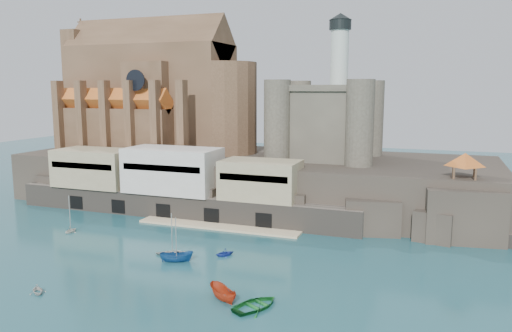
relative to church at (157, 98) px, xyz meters
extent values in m
plane|color=#194953|center=(24.13, -41.85, -22.13)|extent=(300.00, 300.00, 0.00)
cube|color=#29231E|center=(24.13, -1.85, -17.13)|extent=(100.00, 34.00, 10.00)
cube|color=#29231E|center=(-13.87, -18.35, -19.13)|extent=(9.00, 5.00, 6.00)
cube|color=#29231E|center=(2.13, -18.35, -19.13)|extent=(9.00, 5.00, 6.00)
cube|color=#29231E|center=(19.13, -18.35, -19.13)|extent=(9.00, 5.00, 6.00)
cube|color=#29231E|center=(36.13, -18.35, -19.13)|extent=(9.00, 5.00, 6.00)
cube|color=#29231E|center=(52.13, -18.35, -19.13)|extent=(9.00, 5.00, 6.00)
cube|color=#62584E|center=(16.13, -19.35, -19.88)|extent=(70.00, 6.00, 4.50)
cube|color=beige|center=(26.13, -23.85, -21.98)|extent=(30.00, 4.00, 0.40)
cube|color=black|center=(-5.87, -22.25, -20.53)|extent=(3.00, 0.40, 2.60)
cube|color=black|center=(4.13, -22.25, -20.53)|extent=(3.00, 0.40, 2.60)
cube|color=black|center=(14.13, -22.25, -20.53)|extent=(3.00, 0.40, 2.60)
cube|color=black|center=(24.13, -22.25, -20.53)|extent=(3.00, 0.40, 2.60)
cube|color=black|center=(34.13, -22.25, -20.53)|extent=(3.00, 0.40, 2.60)
cube|color=tan|center=(-3.87, -18.35, -13.88)|extent=(16.00, 9.00, 7.50)
cube|color=beige|center=(14.13, -18.35, -13.38)|extent=(18.00, 9.00, 8.50)
cube|color=tan|center=(32.13, -18.35, -14.13)|extent=(14.00, 8.00, 7.00)
cube|color=brown|center=(-1.87, 0.15, -0.13)|extent=(38.00, 14.00, 24.00)
cube|color=brown|center=(-1.87, 0.15, 11.87)|extent=(38.00, 13.01, 13.01)
cylinder|color=brown|center=(17.13, 0.15, -2.13)|extent=(14.00, 14.00, 20.00)
cube|color=brown|center=(2.13, 0.15, -2.13)|extent=(10.00, 20.00, 20.00)
cube|color=brown|center=(-5.87, -9.35, -7.13)|extent=(28.00, 5.00, 10.00)
cube|color=brown|center=(-5.87, 9.65, -7.13)|extent=(28.00, 5.00, 10.00)
cube|color=#C25C21|center=(-5.87, -9.35, -0.53)|extent=(28.00, 5.66, 5.66)
cube|color=#C25C21|center=(-5.87, 9.65, -0.53)|extent=(28.00, 5.66, 5.66)
cube|color=brown|center=(-20.87, 0.15, 1.87)|extent=(4.00, 10.00, 28.00)
cylinder|color=black|center=(2.13, -11.90, 3.87)|extent=(4.40, 0.30, 4.40)
cube|color=brown|center=(-17.87, -12.35, -4.13)|extent=(1.60, 2.20, 16.00)
cube|color=brown|center=(-11.67, -12.35, -4.13)|extent=(1.60, 2.20, 16.00)
cube|color=brown|center=(-5.47, -12.35, -4.13)|extent=(1.60, 2.20, 16.00)
cube|color=brown|center=(0.73, -12.35, -4.13)|extent=(1.60, 2.20, 16.00)
cube|color=brown|center=(6.93, -12.35, -4.13)|extent=(1.60, 2.20, 16.00)
cube|color=brown|center=(13.13, -12.35, -4.13)|extent=(1.60, 2.20, 16.00)
cube|color=#494539|center=(40.13, -0.85, -5.13)|extent=(16.00, 16.00, 14.00)
cube|color=#494539|center=(40.13, -0.85, 2.27)|extent=(17.00, 17.00, 1.20)
cylinder|color=#494539|center=(32.13, -8.85, -4.13)|extent=(5.20, 5.20, 16.00)
cylinder|color=#494539|center=(48.13, -8.85, -4.13)|extent=(5.20, 5.20, 16.00)
cylinder|color=#494539|center=(32.13, 7.15, -4.13)|extent=(5.20, 5.20, 16.00)
cylinder|color=#494539|center=(48.13, 7.15, -4.13)|extent=(5.20, 5.20, 16.00)
cylinder|color=silver|center=(42.13, 1.15, 7.87)|extent=(3.60, 3.60, 12.00)
cylinder|color=black|center=(42.13, 1.15, 14.87)|extent=(4.40, 4.40, 2.00)
cone|color=black|center=(42.13, 1.15, 16.47)|extent=(4.60, 4.60, 1.40)
cube|color=#29231E|center=(66.13, -15.85, -17.78)|extent=(12.00, 10.00, 8.70)
cube|color=#29231E|center=(62.13, -18.85, -19.63)|extent=(6.00, 5.00, 5.00)
cube|color=#29231E|center=(71.13, -13.85, -19.13)|extent=(5.00, 4.00, 6.00)
cube|color=brown|center=(66.13, -15.85, -13.28)|extent=(4.20, 4.20, 0.30)
cylinder|color=brown|center=(64.53, -17.45, -11.83)|extent=(0.36, 0.36, 3.20)
cylinder|color=brown|center=(67.73, -17.45, -11.83)|extent=(0.36, 0.36, 3.20)
cylinder|color=brown|center=(64.53, -14.25, -11.83)|extent=(0.36, 0.36, 3.20)
cylinder|color=brown|center=(67.73, -14.25, -11.83)|extent=(0.36, 0.36, 3.20)
pyramid|color=#C25C21|center=(66.13, -15.85, -9.13)|extent=(6.40, 6.40, 2.20)
imported|color=beige|center=(17.68, -57.55, -22.13)|extent=(2.51, 2.70, 2.68)
imported|color=navy|center=(27.93, -42.00, -22.13)|extent=(2.38, 2.36, 4.76)
imported|color=#146424|center=(43.74, -52.20, -22.13)|extent=(4.36, 3.10, 5.99)
imported|color=silver|center=(3.78, -35.46, -22.13)|extent=(2.30, 1.41, 2.66)
imported|color=#B63516|center=(39.29, -51.47, -22.13)|extent=(2.59, 2.58, 4.86)
imported|color=beige|center=(26.01, -39.82, -22.13)|extent=(2.01, 3.80, 5.11)
imported|color=#1E369E|center=(33.33, -37.35, -22.13)|extent=(2.85, 2.73, 2.85)
camera|label=1|loc=(62.04, -101.78, 2.23)|focal=35.00mm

